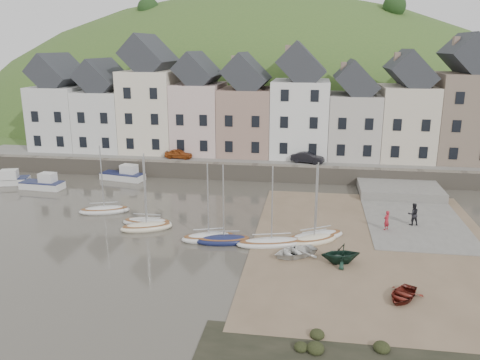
% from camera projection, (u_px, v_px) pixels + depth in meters
% --- Properties ---
extents(ground, '(160.00, 160.00, 0.00)m').
position_uv_depth(ground, '(228.00, 237.00, 37.98)').
color(ground, '#444035').
rests_on(ground, ground).
extents(quay_land, '(90.00, 30.00, 1.50)m').
position_uv_depth(quay_land, '(268.00, 147.00, 68.29)').
color(quay_land, '#3B5C25').
rests_on(quay_land, ground).
extents(quay_street, '(70.00, 7.00, 0.10)m').
position_uv_depth(quay_street, '(259.00, 160.00, 57.11)').
color(quay_street, slate).
rests_on(quay_street, quay_land).
extents(seawall, '(70.00, 1.20, 1.80)m').
position_uv_depth(seawall, '(255.00, 172.00, 53.95)').
color(seawall, slate).
rests_on(seawall, ground).
extents(beach, '(18.00, 26.00, 0.06)m').
position_uv_depth(beach, '(373.00, 245.00, 36.37)').
color(beach, brown).
rests_on(beach, ground).
extents(slipway, '(8.00, 18.00, 0.12)m').
position_uv_depth(slipway, '(410.00, 213.00, 43.40)').
color(slipway, slate).
rests_on(slipway, ground).
extents(hillside, '(134.40, 84.00, 84.00)m').
position_uv_depth(hillside, '(256.00, 209.00, 100.66)').
color(hillside, '#3B5C25').
rests_on(hillside, ground).
extents(townhouse_terrace, '(61.05, 8.00, 13.93)m').
position_uv_depth(townhouse_terrace, '(277.00, 107.00, 58.66)').
color(townhouse_terrace, silver).
rests_on(townhouse_terrace, quay_land).
extents(sailboat_0, '(4.68, 2.89, 6.32)m').
position_uv_depth(sailboat_0, '(104.00, 210.00, 43.50)').
color(sailboat_0, silver).
rests_on(sailboat_0, ground).
extents(sailboat_1, '(4.22, 1.52, 6.32)m').
position_uv_depth(sailboat_1, '(147.00, 222.00, 40.50)').
color(sailboat_1, silver).
rests_on(sailboat_1, ground).
extents(sailboat_2, '(4.43, 3.02, 6.32)m').
position_uv_depth(sailboat_2, '(146.00, 227.00, 39.46)').
color(sailboat_2, beige).
rests_on(sailboat_2, ground).
extents(sailboat_3, '(4.42, 2.72, 6.32)m').
position_uv_depth(sailboat_3, '(209.00, 237.00, 37.25)').
color(sailboat_3, silver).
rests_on(sailboat_3, ground).
extents(sailboat_4, '(5.48, 2.81, 6.32)m').
position_uv_depth(sailboat_4, '(271.00, 243.00, 36.28)').
color(sailboat_4, silver).
rests_on(sailboat_4, ground).
extents(sailboat_5, '(4.53, 2.28, 6.32)m').
position_uv_depth(sailboat_5, '(224.00, 240.00, 36.80)').
color(sailboat_5, '#161C45').
rests_on(sailboat_5, ground).
extents(sailboat_6, '(4.95, 3.76, 6.32)m').
position_uv_depth(sailboat_6, '(315.00, 236.00, 37.48)').
color(sailboat_6, silver).
rests_on(sailboat_6, ground).
extents(sailboat_7, '(4.03, 3.25, 6.32)m').
position_uv_depth(sailboat_7, '(314.00, 239.00, 36.86)').
color(sailboat_7, beige).
rests_on(sailboat_7, ground).
extents(motorboat_0, '(4.57, 2.06, 1.70)m').
position_uv_depth(motorboat_0, '(43.00, 183.00, 50.78)').
color(motorboat_0, silver).
rests_on(motorboat_0, ground).
extents(motorboat_1, '(5.11, 3.11, 1.70)m').
position_uv_depth(motorboat_1, '(6.00, 179.00, 52.33)').
color(motorboat_1, silver).
rests_on(motorboat_1, ground).
extents(motorboat_2, '(5.20, 2.69, 1.70)m').
position_uv_depth(motorboat_2, '(124.00, 175.00, 54.24)').
color(motorboat_2, silver).
rests_on(motorboat_2, ground).
extents(rowboat_white, '(4.06, 3.81, 0.68)m').
position_uv_depth(rowboat_white, '(294.00, 252.00, 34.31)').
color(rowboat_white, silver).
rests_on(rowboat_white, beach).
extents(rowboat_green, '(3.18, 2.92, 1.41)m').
position_uv_depth(rowboat_green, '(341.00, 253.00, 33.13)').
color(rowboat_green, black).
rests_on(rowboat_green, beach).
extents(rowboat_red, '(2.97, 3.27, 0.55)m').
position_uv_depth(rowboat_red, '(403.00, 295.00, 28.49)').
color(rowboat_red, maroon).
rests_on(rowboat_red, beach).
extents(person_red, '(0.68, 0.68, 1.60)m').
position_uv_depth(person_red, '(387.00, 220.00, 39.02)').
color(person_red, maroon).
rests_on(person_red, slipway).
extents(person_dark, '(1.05, 0.90, 1.87)m').
position_uv_depth(person_dark, '(413.00, 214.00, 40.03)').
color(person_dark, black).
rests_on(person_dark, slipway).
extents(car_left, '(3.35, 1.59, 1.11)m').
position_uv_depth(car_left, '(179.00, 154.00, 57.37)').
color(car_left, '#9C4516').
rests_on(car_left, quay_street).
extents(car_right, '(3.89, 2.22, 1.21)m').
position_uv_depth(car_right, '(308.00, 158.00, 55.15)').
color(car_right, black).
rests_on(car_right, quay_street).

